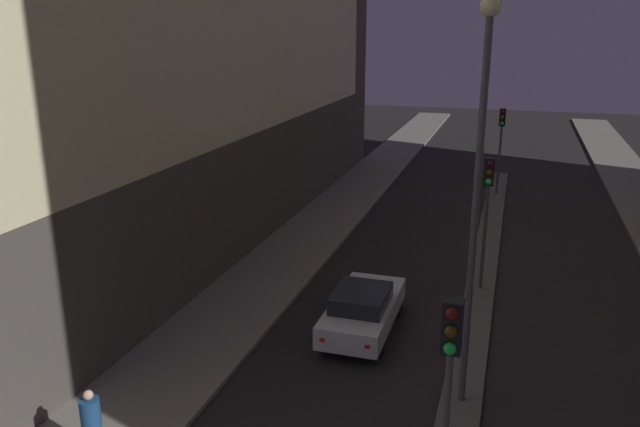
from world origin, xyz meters
TOP-DOWN VIEW (x-y plane):
  - median_strip at (0.00, 17.44)m, footprint 0.98×32.88m
  - traffic_light_near at (0.00, 4.05)m, footprint 0.32×0.42m
  - traffic_light_mid at (0.00, 15.44)m, footprint 0.32×0.42m
  - traffic_light_far at (0.00, 28.63)m, footprint 0.32×0.42m
  - street_lamp at (0.00, 8.47)m, footprint 0.44×0.44m
  - car_left_lane at (-3.14, 11.33)m, footprint 1.77×4.23m
  - pedestrian_on_left_sidewalk at (-7.05, 4.02)m, footprint 0.41×0.41m

SIDE VIEW (x-z plane):
  - median_strip at x=0.00m, z-range 0.00..0.12m
  - car_left_lane at x=-3.14m, z-range 0.02..1.46m
  - pedestrian_on_left_sidewalk at x=-7.05m, z-range 0.17..1.74m
  - traffic_light_near at x=0.00m, z-range 1.17..5.70m
  - traffic_light_mid at x=0.00m, z-range 1.17..5.70m
  - traffic_light_far at x=0.00m, z-range 1.17..5.70m
  - street_lamp at x=0.00m, z-range 1.19..10.40m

